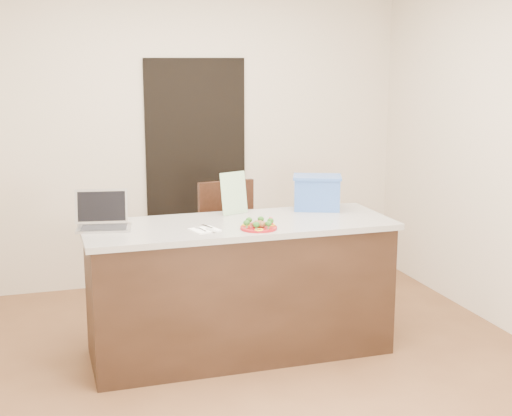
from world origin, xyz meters
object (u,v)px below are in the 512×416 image
object	(u,v)px
island	(239,288)
plate	(259,228)
yogurt_bottle	(271,223)
chair	(230,240)
laptop	(103,218)
blue_box	(317,192)
napkin	(205,230)

from	to	relation	value
island	plate	xyz separation A→B (m)	(0.07, -0.22, 0.47)
plate	yogurt_bottle	size ratio (longest dim) A/B	3.72
island	yogurt_bottle	bearing A→B (deg)	-50.38
island	chair	size ratio (longest dim) A/B	1.97
island	chair	distance (m)	0.82
laptop	blue_box	world-z (taller)	blue_box
laptop	chair	xyz separation A→B (m)	(1.03, 0.67, -0.39)
napkin	chair	bearing A→B (deg)	65.78
plate	chair	world-z (taller)	chair
napkin	chair	xyz separation A→B (m)	(0.42, 0.94, -0.33)
napkin	laptop	distance (m)	0.67
island	blue_box	world-z (taller)	blue_box
plate	blue_box	distance (m)	0.76
plate	chair	size ratio (longest dim) A/B	0.23
chair	yogurt_bottle	bearing A→B (deg)	-97.44
yogurt_bottle	blue_box	bearing A→B (deg)	40.99
island	laptop	xyz separation A→B (m)	(-0.88, 0.12, 0.52)
island	yogurt_bottle	distance (m)	0.54
plate	napkin	distance (m)	0.35
napkin	yogurt_bottle	world-z (taller)	yogurt_bottle
napkin	chair	world-z (taller)	chair
laptop	blue_box	size ratio (longest dim) A/B	0.91
blue_box	laptop	bearing A→B (deg)	-154.15
plate	napkin	bearing A→B (deg)	168.37
napkin	yogurt_bottle	bearing A→B (deg)	-5.66
plate	napkin	world-z (taller)	plate
laptop	chair	size ratio (longest dim) A/B	0.36
yogurt_bottle	laptop	distance (m)	1.09
island	napkin	bearing A→B (deg)	-150.99
plate	yogurt_bottle	world-z (taller)	yogurt_bottle
napkin	laptop	world-z (taller)	laptop
napkin	blue_box	world-z (taller)	blue_box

